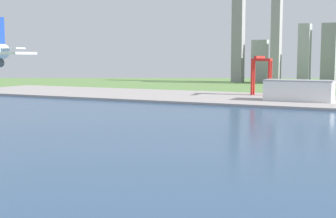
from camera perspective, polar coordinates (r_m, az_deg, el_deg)
ground_plane at (r=308.60m, az=10.66°, el=-2.30°), size 2400.00×2400.00×0.00m
water_bay at (r=251.81m, az=7.13°, el=-4.15°), size 840.00×360.00×0.15m
industrial_pier at (r=493.34m, az=16.35°, el=0.89°), size 840.00×140.00×2.50m
port_crane_red at (r=540.80m, az=10.99°, el=4.81°), size 21.43×35.91×43.11m
warehouse_main at (r=480.42m, az=15.26°, el=2.15°), size 64.61×28.72×20.20m
distant_skyline at (r=831.65m, az=14.77°, el=6.88°), size 212.96×61.71×149.58m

